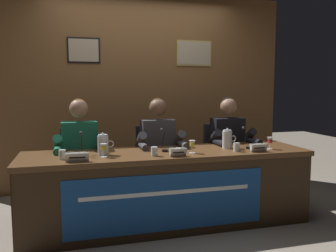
{
  "coord_description": "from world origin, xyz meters",
  "views": [
    {
      "loc": [
        -0.88,
        -3.25,
        1.35
      ],
      "look_at": [
        0.0,
        0.0,
        0.98
      ],
      "focal_mm": 37.25,
      "sensor_mm": 36.0,
      "label": 1
    }
  ],
  "objects_px": {
    "panelist_left": "(80,150)",
    "water_cup_center": "(154,152)",
    "juice_glass_center": "(192,144)",
    "nameplate_center": "(178,152)",
    "conference_table": "(171,178)",
    "microphone_center": "(164,143)",
    "juice_glass_left": "(104,148)",
    "water_cup_left": "(62,155)",
    "chair_center": "(155,167)",
    "microphone_left": "(82,148)",
    "juice_glass_right": "(270,141)",
    "microphone_right": "(247,141)",
    "nameplate_left": "(77,157)",
    "water_pitcher_right_side": "(227,139)",
    "water_pitcher_left_side": "(103,145)",
    "water_cup_right": "(236,148)",
    "chair_right": "(223,163)",
    "chair_left": "(80,172)",
    "panelist_right": "(230,143)",
    "nameplate_right": "(259,148)"
  },
  "relations": [
    {
      "from": "juice_glass_right",
      "to": "water_cup_right",
      "type": "bearing_deg",
      "value": -176.63
    },
    {
      "from": "chair_center",
      "to": "chair_right",
      "type": "relative_size",
      "value": 1.0
    },
    {
      "from": "juice_glass_left",
      "to": "conference_table",
      "type": "bearing_deg",
      "value": 2.49
    },
    {
      "from": "juice_glass_center",
      "to": "panelist_left",
      "type": "bearing_deg",
      "value": 153.73
    },
    {
      "from": "nameplate_center",
      "to": "conference_table",
      "type": "bearing_deg",
      "value": 98.08
    },
    {
      "from": "panelist_left",
      "to": "microphone_right",
      "type": "xyz_separation_m",
      "value": [
        1.67,
        -0.39,
        0.08
      ]
    },
    {
      "from": "panelist_right",
      "to": "nameplate_right",
      "type": "relative_size",
      "value": 7.45
    },
    {
      "from": "juice_glass_center",
      "to": "water_pitcher_left_side",
      "type": "xyz_separation_m",
      "value": [
        -0.82,
        0.14,
        0.01
      ]
    },
    {
      "from": "water_cup_left",
      "to": "juice_glass_center",
      "type": "xyz_separation_m",
      "value": [
        1.19,
        -0.02,
        0.05
      ]
    },
    {
      "from": "nameplate_left",
      "to": "juice_glass_left",
      "type": "height_order",
      "value": "juice_glass_left"
    },
    {
      "from": "chair_left",
      "to": "juice_glass_center",
      "type": "bearing_deg",
      "value": -34.53
    },
    {
      "from": "juice_glass_left",
      "to": "water_cup_left",
      "type": "distance_m",
      "value": 0.36
    },
    {
      "from": "juice_glass_center",
      "to": "water_pitcher_left_side",
      "type": "height_order",
      "value": "water_pitcher_left_side"
    },
    {
      "from": "water_pitcher_right_side",
      "to": "panelist_left",
      "type": "bearing_deg",
      "value": 166.49
    },
    {
      "from": "water_cup_left",
      "to": "chair_right",
      "type": "distance_m",
      "value": 1.97
    },
    {
      "from": "water_cup_center",
      "to": "juice_glass_right",
      "type": "relative_size",
      "value": 0.69
    },
    {
      "from": "panelist_left",
      "to": "water_cup_right",
      "type": "distance_m",
      "value": 1.57
    },
    {
      "from": "juice_glass_right",
      "to": "panelist_right",
      "type": "bearing_deg",
      "value": 111.03
    },
    {
      "from": "conference_table",
      "to": "juice_glass_center",
      "type": "distance_m",
      "value": 0.38
    },
    {
      "from": "chair_left",
      "to": "microphone_left",
      "type": "xyz_separation_m",
      "value": [
        0.01,
        -0.56,
        0.36
      ]
    },
    {
      "from": "microphone_left",
      "to": "chair_center",
      "type": "height_order",
      "value": "microphone_left"
    },
    {
      "from": "nameplate_left",
      "to": "microphone_left",
      "type": "xyz_separation_m",
      "value": [
        0.04,
        0.26,
        0.03
      ]
    },
    {
      "from": "panelist_left",
      "to": "water_cup_center",
      "type": "distance_m",
      "value": 0.85
    },
    {
      "from": "juice_glass_left",
      "to": "panelist_right",
      "type": "xyz_separation_m",
      "value": [
        1.47,
        0.48,
        -0.09
      ]
    },
    {
      "from": "microphone_center",
      "to": "water_cup_right",
      "type": "relative_size",
      "value": 2.54
    },
    {
      "from": "nameplate_center",
      "to": "microphone_center",
      "type": "distance_m",
      "value": 0.31
    },
    {
      "from": "chair_left",
      "to": "water_cup_center",
      "type": "xyz_separation_m",
      "value": [
        0.65,
        -0.75,
        0.32
      ]
    },
    {
      "from": "water_cup_left",
      "to": "water_cup_right",
      "type": "height_order",
      "value": "same"
    },
    {
      "from": "nameplate_center",
      "to": "water_pitcher_left_side",
      "type": "height_order",
      "value": "water_pitcher_left_side"
    },
    {
      "from": "juice_glass_left",
      "to": "microphone_left",
      "type": "distance_m",
      "value": 0.23
    },
    {
      "from": "microphone_left",
      "to": "chair_right",
      "type": "relative_size",
      "value": 0.24
    },
    {
      "from": "water_cup_right",
      "to": "microphone_right",
      "type": "height_order",
      "value": "microphone_right"
    },
    {
      "from": "water_cup_center",
      "to": "chair_right",
      "type": "distance_m",
      "value": 1.3
    },
    {
      "from": "water_pitcher_left_side",
      "to": "panelist_right",
      "type": "bearing_deg",
      "value": 14.25
    },
    {
      "from": "microphone_left",
      "to": "water_cup_right",
      "type": "height_order",
      "value": "microphone_left"
    },
    {
      "from": "juice_glass_left",
      "to": "water_cup_right",
      "type": "xyz_separation_m",
      "value": [
        1.28,
        -0.05,
        -0.05
      ]
    },
    {
      "from": "chair_left",
      "to": "nameplate_right",
      "type": "height_order",
      "value": "chair_left"
    },
    {
      "from": "chair_left",
      "to": "panelist_left",
      "type": "height_order",
      "value": "panelist_left"
    },
    {
      "from": "panelist_left",
      "to": "water_cup_center",
      "type": "xyz_separation_m",
      "value": [
        0.65,
        -0.55,
        0.05
      ]
    },
    {
      "from": "water_cup_left",
      "to": "chair_center",
      "type": "height_order",
      "value": "chair_center"
    },
    {
      "from": "nameplate_left",
      "to": "panelist_right",
      "type": "distance_m",
      "value": 1.81
    },
    {
      "from": "juice_glass_left",
      "to": "microphone_center",
      "type": "distance_m",
      "value": 0.62
    },
    {
      "from": "nameplate_left",
      "to": "microphone_right",
      "type": "relative_size",
      "value": 0.89
    },
    {
      "from": "nameplate_center",
      "to": "microphone_right",
      "type": "height_order",
      "value": "microphone_right"
    },
    {
      "from": "water_cup_center",
      "to": "microphone_center",
      "type": "relative_size",
      "value": 0.39
    },
    {
      "from": "panelist_right",
      "to": "water_pitcher_left_side",
      "type": "distance_m",
      "value": 1.51
    },
    {
      "from": "microphone_left",
      "to": "nameplate_center",
      "type": "distance_m",
      "value": 0.88
    },
    {
      "from": "water_cup_center",
      "to": "water_cup_right",
      "type": "distance_m",
      "value": 0.83
    },
    {
      "from": "nameplate_left",
      "to": "water_cup_left",
      "type": "xyz_separation_m",
      "value": [
        -0.12,
        0.13,
        -0.0
      ]
    },
    {
      "from": "juice_glass_left",
      "to": "juice_glass_center",
      "type": "relative_size",
      "value": 1.0
    }
  ]
}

